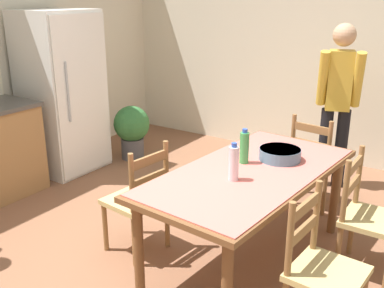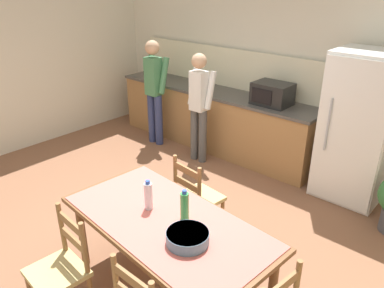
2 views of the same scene
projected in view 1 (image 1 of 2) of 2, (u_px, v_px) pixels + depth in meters
ground_plane at (147, 283)px, 3.22m from camera, size 8.32×8.32×0.00m
wall_right at (316, 39)px, 5.32m from camera, size 0.12×5.20×2.90m
refrigerator at (62, 93)px, 5.05m from camera, size 0.77×0.73×1.81m
dining_table at (250, 180)px, 3.30m from camera, size 1.90×1.06×0.75m
bottle_near_centre at (234, 163)px, 3.06m from camera, size 0.07×0.07×0.27m
bottle_off_centre at (244, 147)px, 3.37m from camera, size 0.07×0.07×0.27m
serving_bowl at (280, 153)px, 3.45m from camera, size 0.32×0.32×0.09m
chair_side_near_left at (321, 270)px, 2.63m from camera, size 0.45×0.43×0.91m
chair_head_end at (315, 162)px, 4.27m from camera, size 0.45×0.47×0.91m
chair_side_near_right at (367, 217)px, 3.24m from camera, size 0.42×0.40×0.91m
chair_side_far_left at (139, 200)px, 3.50m from camera, size 0.46×0.44×0.91m
person_by_table at (338, 99)px, 4.54m from camera, size 0.37×0.48×1.70m
potted_plant at (132, 128)px, 5.52m from camera, size 0.44×0.44×0.67m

